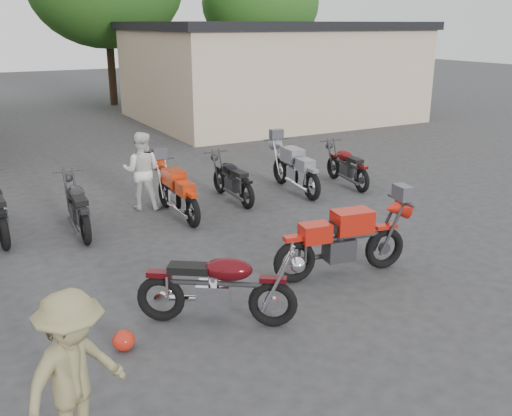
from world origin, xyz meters
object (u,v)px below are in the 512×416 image
vintage_motorcycle (219,283)px  row_bike_4 (177,189)px  sportbike (344,237)px  person_tan (75,377)px  row_bike_6 (295,166)px  row_bike_5 (232,177)px  person_light (142,171)px  row_bike_7 (347,164)px  helmet (124,340)px  row_bike_3 (77,204)px

vintage_motorcycle → row_bike_4: vintage_motorcycle is taller
sportbike → person_tan: person_tan is taller
row_bike_6 → row_bike_4: bearing=101.3°
vintage_motorcycle → row_bike_5: 5.42m
sportbike → row_bike_4: bearing=115.9°
person_light → row_bike_7: bearing=-158.0°
row_bike_4 → row_bike_5: (1.45, 0.46, -0.04)m
person_light → row_bike_4: 0.98m
vintage_motorcycle → helmet: (-1.27, -0.02, -0.46)m
helmet → row_bike_7: bearing=34.0°
vintage_motorcycle → row_bike_4: 4.46m
vintage_motorcycle → row_bike_7: vintage_motorcycle is taller
row_bike_4 → row_bike_7: bearing=-87.4°
helmet → row_bike_3: (0.44, 4.37, 0.43)m
row_bike_7 → person_light: bearing=90.4°
helmet → row_bike_4: bearing=61.2°
row_bike_5 → row_bike_3: bearing=97.3°
row_bike_3 → sportbike: bearing=-138.1°
row_bike_4 → row_bike_6: 3.05m
row_bike_5 → vintage_motorcycle: bearing=152.0°
person_tan → helmet: bearing=33.2°
vintage_motorcycle → row_bike_6: size_ratio=0.97×
row_bike_3 → row_bike_4: size_ratio=0.98×
row_bike_5 → row_bike_6: 1.58m
person_tan → row_bike_7: 9.78m
person_light → row_bike_4: size_ratio=0.83×
row_bike_3 → row_bike_4: row_bike_4 is taller
sportbike → row_bike_5: size_ratio=1.17×
person_light → row_bike_3: bearing=56.9°
helmet → row_bike_6: size_ratio=0.13×
vintage_motorcycle → row_bike_7: size_ratio=1.10×
helmet → person_light: bearing=69.4°
row_bike_3 → row_bike_4: 1.94m
person_light → row_bike_3: size_ratio=0.85×
row_bike_7 → sportbike: bearing=149.3°
person_light → row_bike_5: (1.89, -0.38, -0.28)m
row_bike_6 → row_bike_7: row_bike_6 is taller
vintage_motorcycle → person_tan: (-2.10, -1.54, 0.23)m
person_light → person_tan: bearing=96.3°
person_light → row_bike_4: (0.43, -0.84, -0.25)m
sportbike → row_bike_4: (-1.21, 3.86, -0.05)m
helmet → row_bike_4: row_bike_4 is taller
row_bike_6 → row_bike_5: bearing=91.3°
vintage_motorcycle → row_bike_4: bearing=110.1°
person_tan → row_bike_5: size_ratio=0.89×
sportbike → person_light: 4.98m
person_tan → row_bike_3: size_ratio=0.85×
row_bike_4 → row_bike_6: row_bike_6 is taller
row_bike_5 → person_tan: bearing=143.8°
helmet → row_bike_3: bearing=84.2°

